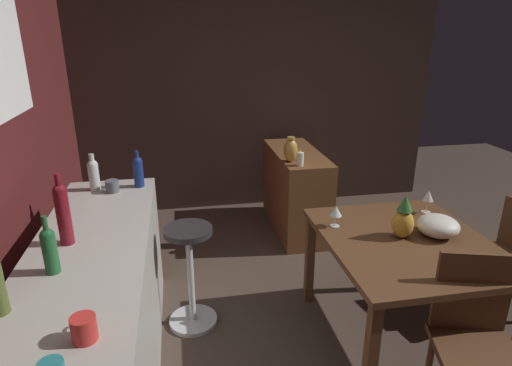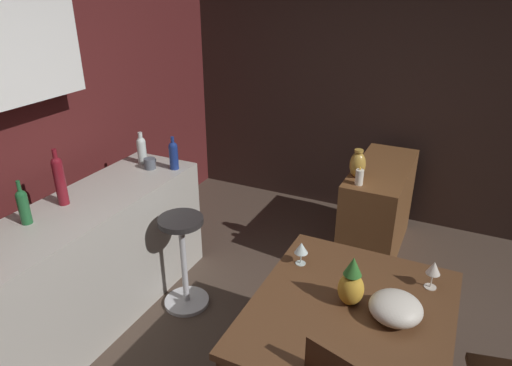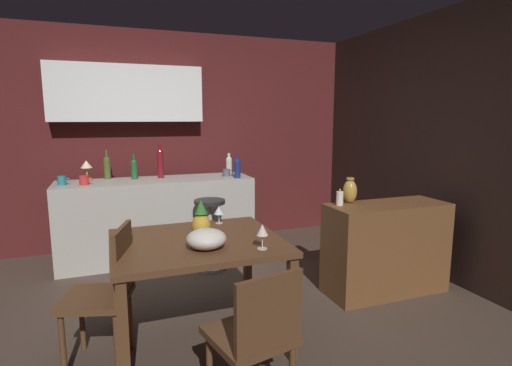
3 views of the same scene
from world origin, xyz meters
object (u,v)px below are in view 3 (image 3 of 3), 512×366
(wine_bottle_ruby, at_px, (160,162))
(pillar_candle_tall, at_px, (340,198))
(bar_stool, at_px, (210,232))
(chair_by_doorway, at_px, (256,336))
(dining_table, at_px, (197,252))
(chair_near_window, at_px, (107,290))
(wine_glass_left, at_px, (262,231))
(pineapple_centerpiece, at_px, (201,222))
(sideboard_cabinet, at_px, (386,248))
(wine_bottle_cobalt, at_px, (237,167))
(wine_bottle_green, at_px, (134,168))
(wine_bottle_clear, at_px, (229,165))
(wine_glass_right, at_px, (219,211))
(cup_red, at_px, (84,180))
(counter_lamp, at_px, (86,166))
(wine_bottle_olive, at_px, (107,166))
(cup_teal, at_px, (62,181))
(fruit_bowl, at_px, (206,239))
(vase_brass, at_px, (350,191))
(cup_slate, at_px, (227,173))

(wine_bottle_ruby, height_order, pillar_candle_tall, wine_bottle_ruby)
(bar_stool, bearing_deg, chair_by_doorway, -97.76)
(dining_table, distance_m, chair_near_window, 0.63)
(wine_glass_left, relative_size, pineapple_centerpiece, 0.59)
(sideboard_cabinet, bearing_deg, wine_bottle_cobalt, 123.49)
(sideboard_cabinet, height_order, wine_bottle_green, wine_bottle_green)
(wine_bottle_clear, bearing_deg, wine_bottle_cobalt, -87.77)
(wine_glass_right, bearing_deg, chair_near_window, -152.85)
(dining_table, height_order, cup_red, cup_red)
(counter_lamp, bearing_deg, cup_red, -92.01)
(pineapple_centerpiece, bearing_deg, wine_bottle_green, 99.42)
(counter_lamp, bearing_deg, wine_bottle_olive, 0.76)
(dining_table, xyz_separation_m, counter_lamp, (-0.78, 2.07, 0.40))
(wine_bottle_olive, bearing_deg, counter_lamp, -179.24)
(wine_bottle_green, bearing_deg, bar_stool, -42.11)
(wine_bottle_green, distance_m, cup_teal, 0.74)
(fruit_bowl, distance_m, wine_bottle_clear, 2.29)
(wine_bottle_olive, bearing_deg, dining_table, -74.81)
(chair_by_doorway, xyz_separation_m, bar_stool, (0.30, 2.19, -0.08))
(wine_bottle_green, xyz_separation_m, pillar_candle_tall, (1.61, -1.65, -0.14))
(wine_glass_right, height_order, wine_bottle_green, wine_bottle_green)
(fruit_bowl, xyz_separation_m, wine_bottle_green, (-0.30, 2.16, 0.22))
(wine_bottle_cobalt, xyz_separation_m, cup_teal, (-1.82, 0.14, -0.07))
(bar_stool, xyz_separation_m, pineapple_centerpiece, (-0.38, -1.30, 0.47))
(wine_glass_left, bearing_deg, counter_lamp, 115.04)
(chair_near_window, height_order, bar_stool, chair_near_window)
(fruit_bowl, distance_m, pillar_candle_tall, 1.41)
(dining_table, distance_m, wine_bottle_clear, 2.13)
(pillar_candle_tall, bearing_deg, wine_bottle_clear, 107.66)
(chair_by_doorway, relative_size, wine_bottle_cobalt, 3.19)
(wine_bottle_green, bearing_deg, pineapple_centerpiece, -80.58)
(wine_bottle_ruby, xyz_separation_m, counter_lamp, (-0.78, 0.13, -0.02))
(dining_table, distance_m, pillar_candle_tall, 1.38)
(pineapple_centerpiece, relative_size, wine_bottle_green, 0.98)
(wine_bottle_ruby, height_order, cup_red, wine_bottle_ruby)
(dining_table, xyz_separation_m, chair_near_window, (-0.60, -0.07, -0.16))
(wine_glass_right, xyz_separation_m, pineapple_centerpiece, (-0.22, -0.35, 0.01))
(chair_by_doorway, distance_m, cup_teal, 2.91)
(chair_near_window, height_order, cup_red, cup_red)
(dining_table, bearing_deg, wine_glass_left, -43.92)
(chair_near_window, xyz_separation_m, wine_bottle_cobalt, (1.42, 1.70, 0.53))
(chair_by_doorway, bearing_deg, pineapple_centerpiece, 94.93)
(wine_bottle_ruby, bearing_deg, vase_brass, -47.56)
(bar_stool, bearing_deg, fruit_bowl, -104.48)
(dining_table, distance_m, vase_brass, 1.53)
(pineapple_centerpiece, height_order, wine_bottle_green, wine_bottle_green)
(chair_by_doorway, distance_m, pineapple_centerpiece, 0.98)
(bar_stool, distance_m, counter_lamp, 1.56)
(cup_slate, xyz_separation_m, vase_brass, (0.72, -1.46, -0.01))
(pineapple_centerpiece, bearing_deg, bar_stool, 73.88)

